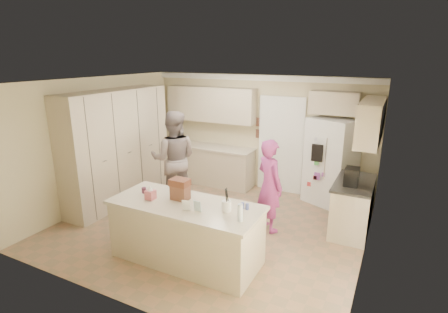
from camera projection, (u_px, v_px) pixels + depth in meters
The scene contains 41 objects.
floor at pixel (210, 227), 6.39m from camera, with size 5.20×4.60×0.02m, color #8E6B4F.
ceiling at pixel (209, 81), 5.66m from camera, with size 5.20×4.60×0.02m, color white.
wall_back at pixel (259, 133), 8.00m from camera, with size 5.20×0.02×2.60m, color beige.
wall_front at pixel (113, 209), 4.05m from camera, with size 5.20×0.02×2.60m, color beige.
wall_left at pixel (99, 142), 7.16m from camera, with size 0.02×4.60×2.60m, color beige.
wall_right at pixel (372, 182), 4.89m from camera, with size 0.02×4.60×2.60m, color beige.
crown_back at pixel (260, 78), 7.61m from camera, with size 5.20×0.08×0.12m, color white.
pantry_bank at pixel (118, 147), 7.23m from camera, with size 0.60×2.60×2.35m, color #C3B29A.
back_base_cab at pixel (209, 165), 8.48m from camera, with size 2.20×0.60×0.88m, color #C3B29A.
back_countertop at pixel (208, 147), 8.34m from camera, with size 2.24×0.63×0.04m, color beige.
back_upper_cab at pixel (211, 104), 8.17m from camera, with size 2.20×0.35×0.80m, color #C3B29A.
doorway_opening at pixel (281, 146), 7.80m from camera, with size 0.90×0.06×2.10m, color black.
doorway_casing at pixel (280, 146), 7.77m from camera, with size 1.02×0.03×2.22m, color white.
wall_frame_upper at pixel (259, 122), 7.89m from camera, with size 0.15×0.02×0.20m, color brown.
wall_frame_lower at pixel (259, 134), 7.96m from camera, with size 0.15×0.02×0.20m, color brown.
refrigerator at pixel (331, 162), 7.17m from camera, with size 0.90×0.70×1.80m, color white.
fridge_seam at pixel (327, 166), 6.87m from camera, with size 0.01×0.02×1.78m, color gray.
fridge_dispenser at pixel (317, 153), 6.89m from camera, with size 0.22×0.03×0.35m, color black.
fridge_handle_l at pixel (325, 159), 6.84m from camera, with size 0.02×0.02×0.85m, color silver.
fridge_handle_r at pixel (331, 160), 6.79m from camera, with size 0.02×0.02×0.85m, color silver.
over_fridge_cab at pixel (334, 103), 6.90m from camera, with size 0.95×0.35×0.45m, color #C3B29A.
right_base_cab at pixel (352, 207), 6.12m from camera, with size 0.60×1.20×0.88m, color #C3B29A.
right_countertop at pixel (355, 183), 5.99m from camera, with size 0.63×1.24×0.04m, color #2D2B28.
right_upper_cab at pixel (371, 121), 5.81m from camera, with size 0.35×1.50×0.70m, color #C3B29A.
coffee_maker at pixel (352, 177), 5.79m from camera, with size 0.22×0.28×0.30m, color black.
island_base at pixel (186, 233), 5.24m from camera, with size 2.20×0.90×0.88m, color #C3B29A.
island_top at pixel (185, 205), 5.11m from camera, with size 2.28×0.96×0.05m, color beige.
utensil_crock at pixel (226, 206), 4.84m from camera, with size 0.13×0.13×0.15m, color white.
tissue_box at pixel (151, 195), 5.23m from camera, with size 0.13×0.13×0.14m, color #C7606A.
tissue_plume at pixel (150, 188), 5.20m from camera, with size 0.08×0.08×0.08m, color white.
dollhouse_body at pixel (180, 192), 5.22m from camera, with size 0.26×0.18×0.22m, color brown.
dollhouse_roof at pixel (180, 182), 5.17m from camera, with size 0.28×0.20×0.10m, color #592D1E.
jam_jar at pixel (144, 190), 5.48m from camera, with size 0.07×0.07×0.09m, color #59263F.
greeting_card_a at pixel (186, 205), 4.84m from camera, with size 0.12×0.01×0.16m, color white.
greeting_card_b at pixel (197, 206), 4.82m from camera, with size 0.12×0.01×0.16m, color silver.
water_bottle at pixel (240, 213), 4.52m from camera, with size 0.07×0.07×0.24m, color silver.
shaker_salt at pixel (243, 206), 4.92m from camera, with size 0.05×0.05×0.09m, color #4A56A7.
shaker_pepper at pixel (247, 207), 4.89m from camera, with size 0.05×0.05×0.09m, color #4A56A7.
teen_boy at pixel (174, 159), 7.09m from camera, with size 0.95×0.74×1.96m, color gray.
teen_girl at pixel (269, 186), 6.07m from camera, with size 0.60×0.40×1.66m, color #B5358E.
fridge_magnets at pixel (327, 167), 6.86m from camera, with size 0.76×0.02×1.44m, color tan, non-canonical shape.
Camera 1 is at (2.84, -5.03, 3.01)m, focal length 28.00 mm.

